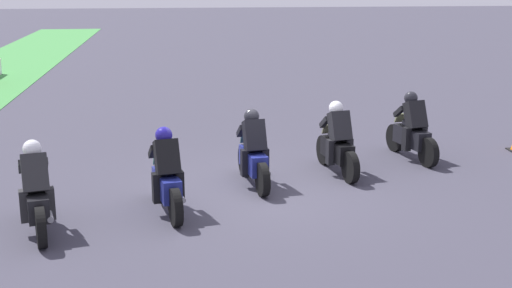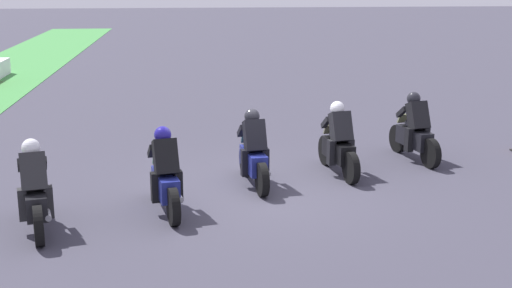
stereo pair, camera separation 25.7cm
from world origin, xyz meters
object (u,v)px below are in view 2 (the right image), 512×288
Objects in this scene: rider_lane_c at (254,154)px; rider_lane_e at (35,194)px; rider_lane_d at (165,177)px; rider_lane_a at (415,132)px; rider_lane_b at (339,145)px.

rider_lane_e is at bearing 110.78° from rider_lane_c.
rider_lane_c is 1.01× the size of rider_lane_d.
rider_lane_b is (-0.93, 1.89, 0.00)m from rider_lane_a.
rider_lane_d is at bearing -85.68° from rider_lane_e.
rider_lane_a is 4.01m from rider_lane_c.
rider_lane_a is 2.11m from rider_lane_b.
rider_lane_a is at bearing -78.48° from rider_lane_e.
rider_lane_e is (-2.71, 5.53, 0.00)m from rider_lane_b.
rider_lane_b and rider_lane_c have the same top height.
rider_lane_d and rider_lane_e have the same top height.
rider_lane_c is at bearing -62.41° from rider_lane_d.
rider_lane_d is (-2.93, 5.35, 0.00)m from rider_lane_a.
rider_lane_a and rider_lane_b have the same top height.
rider_lane_a and rider_lane_c have the same top height.
rider_lane_d is at bearing 110.09° from rider_lane_b.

